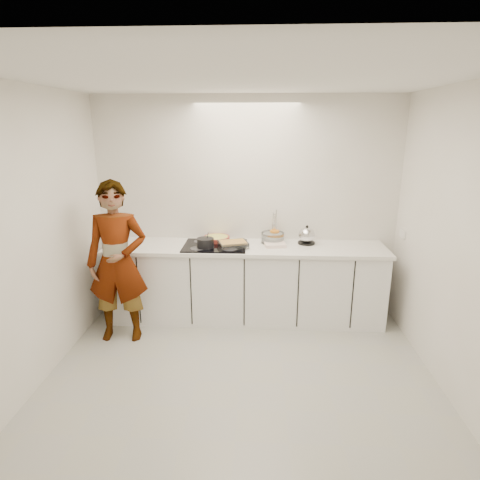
{
  "coord_description": "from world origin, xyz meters",
  "views": [
    {
      "loc": [
        0.16,
        -3.15,
        2.27
      ],
      "look_at": [
        -0.05,
        1.05,
        1.05
      ],
      "focal_mm": 30.0,
      "sensor_mm": 36.0,
      "label": 1
    }
  ],
  "objects_px": {
    "utensil_crock": "(274,236)",
    "cook": "(117,263)",
    "hob": "(215,246)",
    "mixing_bowl": "(273,238)",
    "saucepan": "(205,243)",
    "tart_dish": "(217,238)",
    "kettle": "(307,236)",
    "baking_dish": "(233,244)"
  },
  "relations": [
    {
      "from": "saucepan",
      "to": "kettle",
      "type": "height_order",
      "value": "kettle"
    },
    {
      "from": "mixing_bowl",
      "to": "utensil_crock",
      "type": "distance_m",
      "value": 0.06
    },
    {
      "from": "utensil_crock",
      "to": "cook",
      "type": "relative_size",
      "value": 0.08
    },
    {
      "from": "mixing_bowl",
      "to": "tart_dish",
      "type": "bearing_deg",
      "value": 179.2
    },
    {
      "from": "baking_dish",
      "to": "mixing_bowl",
      "type": "distance_m",
      "value": 0.51
    },
    {
      "from": "hob",
      "to": "cook",
      "type": "distance_m",
      "value": 1.1
    },
    {
      "from": "kettle",
      "to": "saucepan",
      "type": "bearing_deg",
      "value": -167.87
    },
    {
      "from": "hob",
      "to": "mixing_bowl",
      "type": "distance_m",
      "value": 0.69
    },
    {
      "from": "tart_dish",
      "to": "utensil_crock",
      "type": "bearing_deg",
      "value": 3.22
    },
    {
      "from": "hob",
      "to": "utensil_crock",
      "type": "bearing_deg",
      "value": 18.09
    },
    {
      "from": "hob",
      "to": "saucepan",
      "type": "relative_size",
      "value": 3.06
    },
    {
      "from": "baking_dish",
      "to": "kettle",
      "type": "distance_m",
      "value": 0.88
    },
    {
      "from": "hob",
      "to": "utensil_crock",
      "type": "height_order",
      "value": "utensil_crock"
    },
    {
      "from": "tart_dish",
      "to": "kettle",
      "type": "height_order",
      "value": "kettle"
    },
    {
      "from": "utensil_crock",
      "to": "cook",
      "type": "distance_m",
      "value": 1.82
    },
    {
      "from": "kettle",
      "to": "cook",
      "type": "distance_m",
      "value": 2.15
    },
    {
      "from": "saucepan",
      "to": "kettle",
      "type": "distance_m",
      "value": 1.19
    },
    {
      "from": "hob",
      "to": "kettle",
      "type": "bearing_deg",
      "value": 8.23
    },
    {
      "from": "kettle",
      "to": "hob",
      "type": "bearing_deg",
      "value": -171.77
    },
    {
      "from": "tart_dish",
      "to": "saucepan",
      "type": "distance_m",
      "value": 0.3
    },
    {
      "from": "baking_dish",
      "to": "mixing_bowl",
      "type": "height_order",
      "value": "mixing_bowl"
    },
    {
      "from": "utensil_crock",
      "to": "kettle",
      "type": "bearing_deg",
      "value": -10.89
    },
    {
      "from": "tart_dish",
      "to": "saucepan",
      "type": "height_order",
      "value": "saucepan"
    },
    {
      "from": "mixing_bowl",
      "to": "cook",
      "type": "height_order",
      "value": "cook"
    },
    {
      "from": "saucepan",
      "to": "cook",
      "type": "bearing_deg",
      "value": -155.48
    },
    {
      "from": "tart_dish",
      "to": "mixing_bowl",
      "type": "relative_size",
      "value": 1.16
    },
    {
      "from": "saucepan",
      "to": "baking_dish",
      "type": "distance_m",
      "value": 0.31
    },
    {
      "from": "kettle",
      "to": "cook",
      "type": "height_order",
      "value": "cook"
    },
    {
      "from": "baking_dish",
      "to": "kettle",
      "type": "relative_size",
      "value": 1.67
    },
    {
      "from": "tart_dish",
      "to": "hob",
      "type": "bearing_deg",
      "value": -89.69
    },
    {
      "from": "tart_dish",
      "to": "mixing_bowl",
      "type": "xyz_separation_m",
      "value": [
        0.67,
        -0.01,
        0.02
      ]
    },
    {
      "from": "tart_dish",
      "to": "utensil_crock",
      "type": "xyz_separation_m",
      "value": [
        0.69,
        0.04,
        0.03
      ]
    },
    {
      "from": "saucepan",
      "to": "mixing_bowl",
      "type": "bearing_deg",
      "value": 19.64
    },
    {
      "from": "baking_dish",
      "to": "tart_dish",
      "type": "bearing_deg",
      "value": 131.51
    },
    {
      "from": "tart_dish",
      "to": "cook",
      "type": "relative_size",
      "value": 0.21
    },
    {
      "from": "tart_dish",
      "to": "mixing_bowl",
      "type": "bearing_deg",
      "value": -0.8
    },
    {
      "from": "baking_dish",
      "to": "kettle",
      "type": "xyz_separation_m",
      "value": [
        0.85,
        0.21,
        0.05
      ]
    },
    {
      "from": "hob",
      "to": "tart_dish",
      "type": "relative_size",
      "value": 1.94
    },
    {
      "from": "saucepan",
      "to": "mixing_bowl",
      "type": "distance_m",
      "value": 0.81
    },
    {
      "from": "hob",
      "to": "tart_dish",
      "type": "distance_m",
      "value": 0.19
    },
    {
      "from": "cook",
      "to": "hob",
      "type": "bearing_deg",
      "value": 21.67
    },
    {
      "from": "tart_dish",
      "to": "cook",
      "type": "distance_m",
      "value": 1.2
    }
  ]
}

